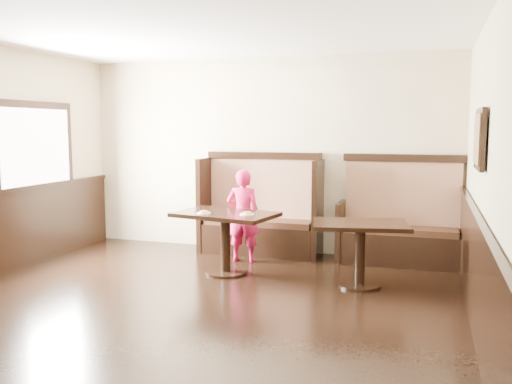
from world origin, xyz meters
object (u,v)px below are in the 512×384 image
at_px(booth_neighbor, 401,227).
at_px(table_neighbor, 360,239).
at_px(table_main, 225,227).
at_px(child, 243,216).
at_px(booth_main, 261,217).

bearing_deg(booth_neighbor, table_neighbor, -107.03).
height_order(table_main, child, child).
bearing_deg(table_main, table_neighbor, 9.69).
relative_size(table_neighbor, child, 0.94).
bearing_deg(table_neighbor, booth_neighbor, 61.83).
distance_m(booth_main, table_neighbor, 2.01).
relative_size(table_main, child, 1.06).
distance_m(table_neighbor, child, 1.78).
bearing_deg(table_neighbor, booth_main, 130.30).
height_order(booth_neighbor, child, booth_neighbor).
bearing_deg(booth_main, table_neighbor, -38.56).
relative_size(booth_neighbor, table_main, 1.25).
distance_m(booth_neighbor, table_main, 2.37).
xyz_separation_m(booth_main, table_main, (-0.08, -1.22, 0.06)).
xyz_separation_m(booth_neighbor, table_main, (-2.03, -1.21, 0.11)).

